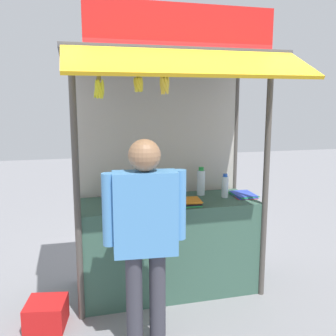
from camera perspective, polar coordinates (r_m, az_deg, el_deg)
ground_plane at (r=4.31m, az=0.00°, el=-17.67°), size 20.00×20.00×0.00m
stall_counter at (r=4.11m, az=0.00°, el=-11.61°), size 1.85×0.70×0.98m
stall_structure at (r=3.91m, az=-0.29°, el=5.34°), size 2.05×1.50×2.81m
water_bottle_front_left at (r=4.19m, az=4.99°, el=-2.12°), size 0.09×0.09×0.31m
water_bottle_back_right at (r=3.99m, az=-7.83°, el=-2.92°), size 0.08×0.08×0.29m
water_bottle_back_left at (r=4.13m, az=8.56°, el=-2.74°), size 0.07×0.07×0.26m
water_bottle_right at (r=3.91m, az=-5.16°, el=-3.23°), size 0.08×0.08×0.28m
water_bottle_left at (r=4.02m, az=-2.23°, el=-2.99°), size 0.07×0.07×0.26m
magazine_stack_mid_left at (r=3.83m, az=3.15°, el=-5.12°), size 0.24×0.29×0.05m
magazine_stack_far_left at (r=4.23m, az=11.30°, el=-3.98°), size 0.25×0.32×0.03m
banana_bunch_inner_left at (r=3.30m, az=-4.46°, el=12.47°), size 0.10×0.10×0.25m
banana_bunch_leftmost at (r=3.26m, az=-10.34°, el=11.71°), size 0.11×0.10×0.31m
banana_bunch_inner_right at (r=3.34m, az=-0.55°, el=12.39°), size 0.09×0.09×0.27m
vendor_person at (r=2.98m, az=-3.45°, el=-8.90°), size 0.66×0.25×1.73m
plastic_crate at (r=3.81m, az=-17.85°, el=-20.18°), size 0.40×0.40×0.24m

